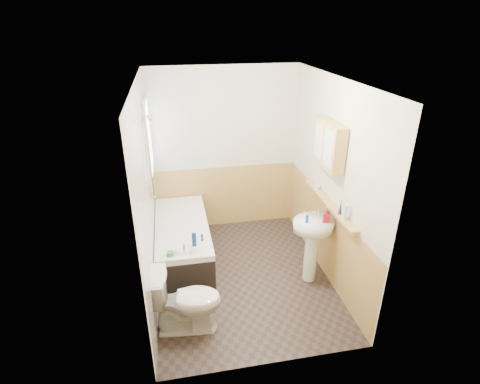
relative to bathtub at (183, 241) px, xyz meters
name	(u,v)px	position (x,y,z in m)	size (l,w,h in m)	color
floor	(242,276)	(0.73, -0.54, -0.29)	(2.80, 2.80, 0.00)	black
ceiling	(243,80)	(0.73, -0.54, 2.21)	(2.80, 2.80, 0.00)	white
wall_back	(224,151)	(0.73, 0.87, 0.96)	(2.20, 0.02, 2.50)	beige
wall_front	(275,259)	(0.73, -1.95, 0.96)	(2.20, 0.02, 2.50)	beige
wall_left	(146,198)	(-0.38, -0.54, 0.96)	(0.02, 2.80, 2.50)	beige
wall_right	(331,182)	(1.84, -0.54, 0.96)	(0.02, 2.80, 2.50)	beige
wainscot_right	(324,235)	(1.82, -0.54, 0.21)	(0.01, 2.80, 1.00)	tan
wainscot_front	(271,324)	(0.73, -1.93, 0.21)	(2.20, 0.01, 1.00)	tan
wainscot_back	(225,196)	(0.73, 0.85, 0.21)	(2.20, 0.01, 1.00)	tan
tile_cladding_left	(148,197)	(-0.36, -0.54, 0.96)	(0.01, 2.80, 2.50)	white
tile_return_back	(173,121)	(0.01, 0.85, 1.46)	(0.75, 0.01, 1.50)	white
window	(149,138)	(-0.33, 0.41, 1.36)	(0.03, 0.79, 0.99)	white
bathtub	(183,241)	(0.00, 0.00, 0.00)	(0.70, 1.65, 0.70)	black
shower_riser	(149,145)	(-0.31, -0.08, 1.42)	(0.11, 0.09, 1.28)	silver
toilet	(186,301)	(-0.03, -1.31, 0.08)	(0.42, 0.75, 0.74)	white
sink	(312,238)	(1.57, -0.76, 0.33)	(0.51, 0.41, 0.98)	white
pine_shelf	(329,203)	(1.77, -0.68, 0.75)	(0.10, 1.41, 0.03)	tan
medicine_cabinet	(329,145)	(1.74, -0.58, 1.46)	(0.15, 0.59, 0.53)	tan
foam_can	(345,212)	(1.77, -1.11, 0.86)	(0.06, 0.06, 0.18)	silver
green_bottle	(341,206)	(1.77, -0.99, 0.87)	(0.04, 0.04, 0.20)	navy
black_jar	(317,187)	(1.77, -0.29, 0.79)	(0.07, 0.07, 0.05)	silver
soap_bottle	(326,219)	(1.69, -0.82, 0.62)	(0.08, 0.18, 0.08)	maroon
clear_bottle	(307,219)	(1.46, -0.80, 0.62)	(0.03, 0.03, 0.10)	#19339E
blue_gel	(194,240)	(0.13, -0.57, 0.36)	(0.05, 0.03, 0.18)	navy
cream_jar	(170,254)	(-0.17, -0.72, 0.30)	(0.08, 0.08, 0.05)	#388447
orange_bottle	(202,238)	(0.23, -0.47, 0.31)	(0.03, 0.03, 0.09)	navy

